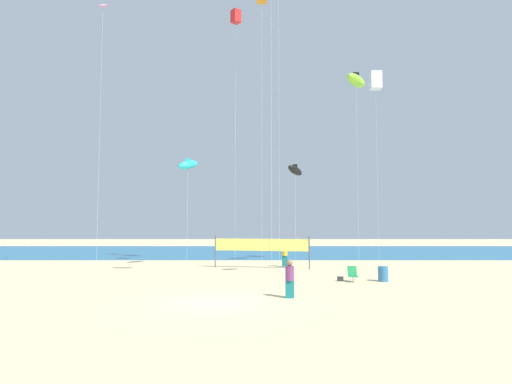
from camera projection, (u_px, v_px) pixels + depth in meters
The scene contains 14 objects.
ground_plane at pixel (213, 303), 17.76m from camera, with size 120.00×120.00×0.00m, color beige.
ocean_band at pixel (239, 252), 46.68m from camera, with size 120.00×20.00×0.01m, color #1E6B99.
beachgoer_plum_shirt at pixel (288, 277), 19.00m from camera, with size 0.40×0.40×1.75m.
beachgoer_mustard_shirt at pixel (283, 254), 31.67m from camera, with size 0.42×0.42×1.85m.
folding_beach_chair at pixel (351, 274), 23.96m from camera, with size 0.52×0.65×0.89m.
trash_barrel at pixel (381, 274), 24.10m from camera, with size 0.58×0.58×0.86m, color teal.
volleyball_net at pixel (260, 246), 30.69m from camera, with size 7.04×1.25×2.40m.
beach_handbag at pixel (339, 279), 24.16m from camera, with size 0.33×0.17×0.27m, color #2D2D33.
kite_red_box at pixel (234, 17), 33.59m from camera, with size 0.91×0.91×20.62m.
kite_white_box at pixel (374, 81), 33.60m from camera, with size 0.90×0.90×15.58m.
kite_black_inflatable at pixel (293, 170), 26.82m from camera, with size 1.36×1.50×7.21m.
kite_pink_diamond at pixel (101, 10), 29.70m from camera, with size 0.85×0.86×19.22m.
kite_cyan_inflatable at pixel (186, 165), 31.70m from camera, with size 1.83×1.88×8.35m.
kite_lime_inflatable at pixel (354, 81), 31.81m from camera, with size 2.26×2.39×14.93m.
Camera 1 is at (1.79, -18.05, 3.56)m, focal length 29.03 mm.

